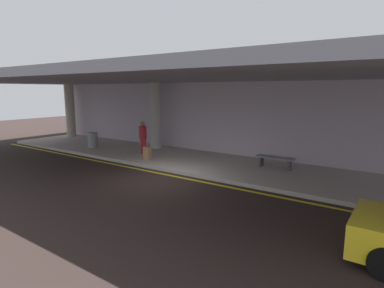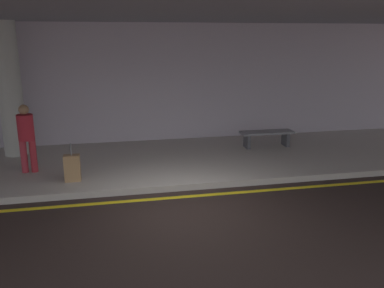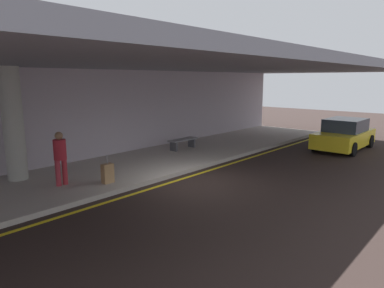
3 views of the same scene
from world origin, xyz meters
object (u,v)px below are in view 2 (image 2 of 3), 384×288
support_column_left_mid (10,90)px  suitcase_upright_primary (72,168)px  traveler_with_luggage (26,134)px  bench_metal (267,135)px

support_column_left_mid → suitcase_upright_primary: size_ratio=4.06×
support_column_left_mid → traveler_with_luggage: support_column_left_mid is taller
traveler_with_luggage → bench_metal: (6.60, 1.04, -0.61)m
suitcase_upright_primary → bench_metal: bearing=0.2°
support_column_left_mid → traveler_with_luggage: bearing=-69.4°
traveler_with_luggage → suitcase_upright_primary: bearing=109.7°
support_column_left_mid → suitcase_upright_primary: support_column_left_mid is taller
support_column_left_mid → bench_metal: support_column_left_mid is taller
support_column_left_mid → bench_metal: size_ratio=2.28×
support_column_left_mid → traveler_with_luggage: (0.64, -1.70, -0.86)m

